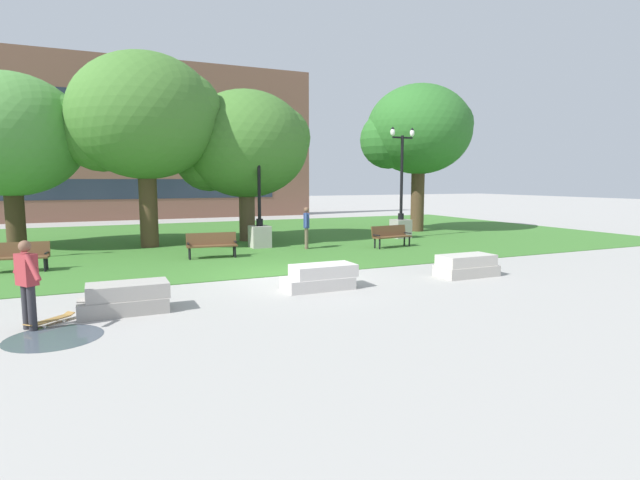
{
  "coord_description": "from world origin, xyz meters",
  "views": [
    {
      "loc": [
        -5.02,
        -13.71,
        2.82
      ],
      "look_at": [
        0.53,
        -1.4,
        1.2
      ],
      "focal_mm": 28.0,
      "sensor_mm": 36.0,
      "label": 1
    }
  ],
  "objects": [
    {
      "name": "tree_far_right",
      "position": [
        -3.07,
        8.36,
        5.35
      ],
      "size": [
        6.33,
        6.03,
        7.97
      ],
      "color": "#4C3823",
      "rests_on": "grass_lawn"
    },
    {
      "name": "concrete_block_center",
      "position": [
        -4.53,
        -2.48,
        0.31
      ],
      "size": [
        1.83,
        0.9,
        0.64
      ],
      "color": "#9E9991",
      "rests_on": "ground"
    },
    {
      "name": "park_bench_near_left",
      "position": [
        6.26,
        4.06,
        0.54
      ],
      "size": [
        1.85,
        0.75,
        0.9
      ],
      "color": "brown",
      "rests_on": "grass_lawn"
    },
    {
      "name": "ground_plane",
      "position": [
        0.0,
        0.0,
        0.0
      ],
      "size": [
        140.0,
        140.0,
        0.0
      ],
      "primitive_type": "plane",
      "color": "#A3A09B"
    },
    {
      "name": "person_bystander_near_lawn",
      "position": [
        2.84,
        5.07,
        0.98
      ],
      "size": [
        0.38,
        0.61,
        1.71
      ],
      "color": "brown",
      "rests_on": "grass_lawn"
    },
    {
      "name": "lamp_post_left",
      "position": [
        8.52,
        6.74,
        1.09
      ],
      "size": [
        1.32,
        0.8,
        5.32
      ],
      "color": "gray",
      "rests_on": "grass_lawn"
    },
    {
      "name": "concrete_block_left",
      "position": [
        0.24,
        -2.06,
        0.31
      ],
      "size": [
        1.89,
        0.9,
        0.64
      ],
      "color": "#BCB7B2",
      "rests_on": "ground"
    },
    {
      "name": "lamp_post_right",
      "position": [
        1.21,
        6.27,
        1.04
      ],
      "size": [
        1.32,
        0.8,
        5.03
      ],
      "color": "#ADA89E",
      "rests_on": "grass_lawn"
    },
    {
      "name": "park_bench_far_left",
      "position": [
        -1.23,
        4.27,
        0.54
      ],
      "size": [
        1.85,
        0.71,
        0.9
      ],
      "color": "brown",
      "rests_on": "grass_lawn"
    },
    {
      "name": "puddle",
      "position": [
        -5.82,
        -3.8,
        0.0
      ],
      "size": [
        1.67,
        1.67,
        0.01
      ],
      "primitive_type": "cylinder",
      "color": "#47515B",
      "rests_on": "ground"
    },
    {
      "name": "tree_far_left",
      "position": [
        1.32,
        8.8,
        4.39
      ],
      "size": [
        6.0,
        5.71,
        6.87
      ],
      "color": "brown",
      "rests_on": "grass_lawn"
    },
    {
      "name": "park_bench_near_right",
      "position": [
        -7.3,
        3.93,
        0.54
      ],
      "size": [
        1.85,
        0.71,
        0.9
      ],
      "color": "brown",
      "rests_on": "grass_lawn"
    },
    {
      "name": "grass_lawn",
      "position": [
        0.0,
        10.0,
        0.01
      ],
      "size": [
        40.0,
        20.0,
        0.02
      ],
      "primitive_type": "cube",
      "color": "#3D752D",
      "rests_on": "ground"
    },
    {
      "name": "building_facade_distant",
      "position": [
        -1.72,
        24.5,
        5.67
      ],
      "size": [
        25.45,
        1.03,
        11.35
      ],
      "color": "brown",
      "rests_on": "ground"
    },
    {
      "name": "skateboard",
      "position": [
        -5.94,
        -2.83,
        0.09
      ],
      "size": [
        0.88,
        0.85,
        0.14
      ],
      "color": "olive",
      "rests_on": "ground"
    },
    {
      "name": "tree_near_right",
      "position": [
        -8.1,
        9.96,
        4.56
      ],
      "size": [
        6.08,
        5.79,
        7.08
      ],
      "color": "#42301E",
      "rests_on": "grass_lawn"
    },
    {
      "name": "concrete_block_right",
      "position": [
        4.89,
        -2.25,
        0.31
      ],
      "size": [
        1.8,
        0.9,
        0.64
      ],
      "color": "#B2ADA3",
      "rests_on": "ground"
    },
    {
      "name": "person_skateboarder",
      "position": [
        -6.26,
        -3.06,
        0.97
      ],
      "size": [
        0.62,
        1.19,
        1.71
      ],
      "color": "#28282D",
      "rests_on": "ground"
    },
    {
      "name": "tree_near_left",
      "position": [
        11.12,
        9.2,
        5.47
      ],
      "size": [
        5.94,
        5.66,
        7.94
      ],
      "color": "#4C3823",
      "rests_on": "grass_lawn"
    }
  ]
}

